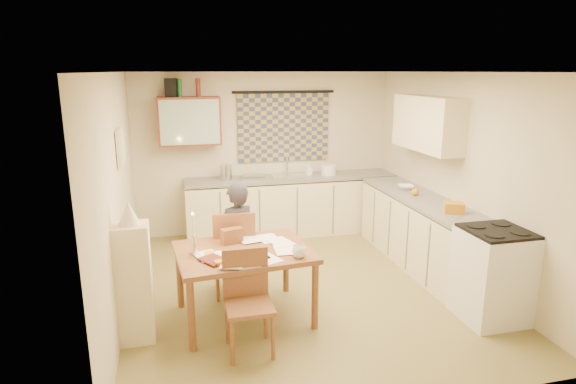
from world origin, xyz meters
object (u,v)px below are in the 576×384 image
object	(u,v)px
counter_back	(292,206)
counter_right	(429,237)
stove	(493,275)
person	(237,241)
shelf_stand	(134,283)
chair_far	(234,268)
dining_table	(244,284)

from	to	relation	value
counter_back	counter_right	bearing A→B (deg)	-54.46
stove	person	xyz separation A→B (m)	(-2.48, 1.15, 0.18)
person	shelf_stand	xyz separation A→B (m)	(-1.06, -0.71, -0.08)
counter_right	shelf_stand	distance (m)	3.64
counter_back	stove	bearing A→B (deg)	-66.98
counter_back	stove	world-z (taller)	stove
counter_right	chair_far	bearing A→B (deg)	-178.49
dining_table	person	bearing A→B (deg)	84.50
stove	shelf_stand	world-z (taller)	shelf_stand
person	shelf_stand	bearing A→B (deg)	10.41
chair_far	shelf_stand	bearing A→B (deg)	40.11
chair_far	stove	bearing A→B (deg)	158.33
counter_back	stove	xyz separation A→B (m)	(1.33, -3.13, 0.03)
counter_back	chair_far	bearing A→B (deg)	-121.46
counter_back	shelf_stand	bearing A→B (deg)	-129.52
stove	dining_table	size ratio (longest dim) A/B	0.68
counter_right	stove	bearing A→B (deg)	-90.00
person	counter_right	bearing A→B (deg)	159.56
chair_far	dining_table	bearing A→B (deg)	96.71
stove	dining_table	distance (m)	2.56
stove	chair_far	xyz separation A→B (m)	(-2.51, 1.20, -0.17)
stove	chair_far	distance (m)	2.78
counter_back	person	size ratio (longest dim) A/B	2.49
dining_table	chair_far	world-z (taller)	chair_far
dining_table	chair_far	bearing A→B (deg)	87.59
dining_table	chair_far	size ratio (longest dim) A/B	1.39
stove	chair_far	world-z (taller)	chair_far
counter_back	chair_far	size ratio (longest dim) A/B	3.23
counter_back	dining_table	xyz separation A→B (m)	(-1.15, -2.50, -0.07)
counter_back	dining_table	distance (m)	2.76
shelf_stand	counter_right	bearing A→B (deg)	13.08
stove	counter_right	bearing A→B (deg)	90.00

